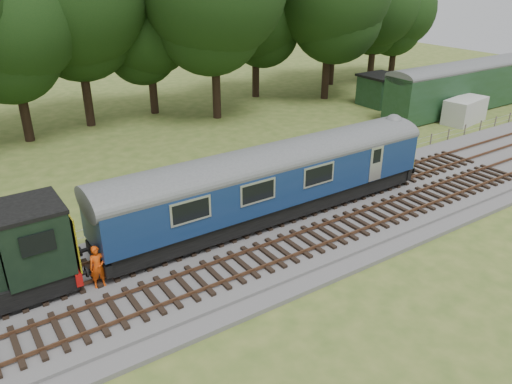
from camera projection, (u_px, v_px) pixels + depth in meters
ground at (262, 243)px, 23.85m from camera, size 120.00×120.00×0.00m
ballast at (262, 240)px, 23.78m from camera, size 70.00×7.00×0.35m
track_north at (246, 224)px, 24.73m from camera, size 67.20×2.40×0.21m
track_south at (282, 250)px, 22.47m from camera, size 67.20×2.40×0.21m
fence at (215, 208)px, 27.24m from camera, size 64.00×0.12×1.00m
tree_line at (108, 128)px, 40.43m from camera, size 70.00×8.00×18.00m
dmu_railcar at (272, 176)px, 24.61m from camera, size 18.05×2.86×3.88m
worker at (98, 267)px, 19.70m from camera, size 0.68×0.47×1.82m
parked_coach at (462, 84)px, 44.25m from camera, size 16.93×3.13×4.32m
shed at (380, 90)px, 46.50m from camera, size 3.53×3.53×2.86m
caravan at (465, 110)px, 41.61m from camera, size 4.41×2.68×2.02m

